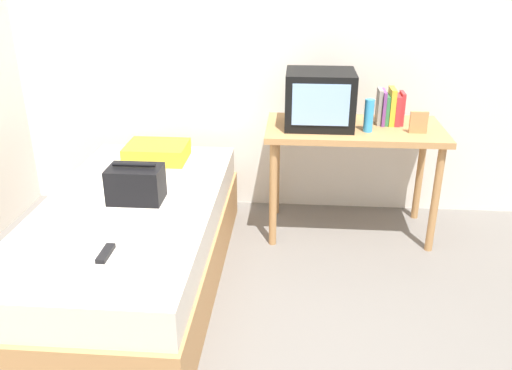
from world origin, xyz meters
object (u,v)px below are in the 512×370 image
(water_bottle, at_px, (369,116))
(bed, at_px, (132,244))
(desk, at_px, (353,141))
(magazine, at_px, (83,230))
(book_row, at_px, (390,108))
(pillow, at_px, (157,152))
(picture_frame, at_px, (419,122))
(remote_dark, at_px, (106,253))
(tv, at_px, (320,99))
(remote_silver, at_px, (111,188))
(handbag, at_px, (136,184))

(water_bottle, bearing_deg, bed, -154.49)
(bed, distance_m, desk, 1.57)
(bed, xyz_separation_m, magazine, (-0.13, -0.35, 0.27))
(book_row, bearing_deg, pillow, -174.20)
(bed, bearing_deg, picture_frame, 21.04)
(picture_frame, distance_m, magazine, 2.10)
(bed, relative_size, remote_dark, 12.82)
(tv, height_order, remote_silver, tv)
(desk, xyz_separation_m, tv, (-0.24, -0.00, 0.28))
(book_row, bearing_deg, magazine, -144.47)
(bed, bearing_deg, handbag, 40.45)
(desk, bearing_deg, water_bottle, -55.22)
(bed, distance_m, handbag, 0.37)
(handbag, distance_m, magazine, 0.43)
(tv, distance_m, water_bottle, 0.33)
(remote_silver, bearing_deg, water_bottle, 17.86)
(picture_frame, distance_m, handbag, 1.78)
(water_bottle, relative_size, remote_silver, 1.46)
(handbag, bearing_deg, remote_dark, -87.53)
(tv, distance_m, remote_dark, 1.72)
(book_row, bearing_deg, handbag, -151.63)
(bed, height_order, handbag, handbag)
(handbag, xyz_separation_m, remote_silver, (-0.19, 0.13, -0.09))
(handbag, bearing_deg, book_row, 28.37)
(water_bottle, xyz_separation_m, pillow, (-1.39, 0.03, -0.29))
(book_row, height_order, magazine, book_row)
(magazine, bearing_deg, water_bottle, 33.67)
(pillow, bearing_deg, remote_dark, -86.61)
(tv, bearing_deg, bed, -144.71)
(water_bottle, distance_m, handbag, 1.50)
(pillow, relative_size, handbag, 1.35)
(picture_frame, height_order, pillow, picture_frame)
(picture_frame, bearing_deg, pillow, 178.75)
(water_bottle, relative_size, magazine, 0.72)
(picture_frame, distance_m, pillow, 1.72)
(handbag, bearing_deg, picture_frame, 20.43)
(remote_silver, bearing_deg, remote_dark, -73.30)
(desk, bearing_deg, pillow, -176.75)
(picture_frame, relative_size, magazine, 0.48)
(tv, xyz_separation_m, water_bottle, (0.31, -0.10, -0.08))
(book_row, xyz_separation_m, remote_dark, (-1.48, -1.41, -0.34))
(desk, height_order, tv, tv)
(water_bottle, bearing_deg, tv, 161.96)
(water_bottle, height_order, remote_dark, water_bottle)
(desk, xyz_separation_m, pillow, (-1.32, -0.07, -0.09))
(picture_frame, bearing_deg, magazine, -151.29)
(book_row, distance_m, magazine, 2.08)
(bed, xyz_separation_m, remote_silver, (-0.15, 0.17, 0.28))
(water_bottle, relative_size, remote_dark, 1.35)
(bed, distance_m, picture_frame, 1.91)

